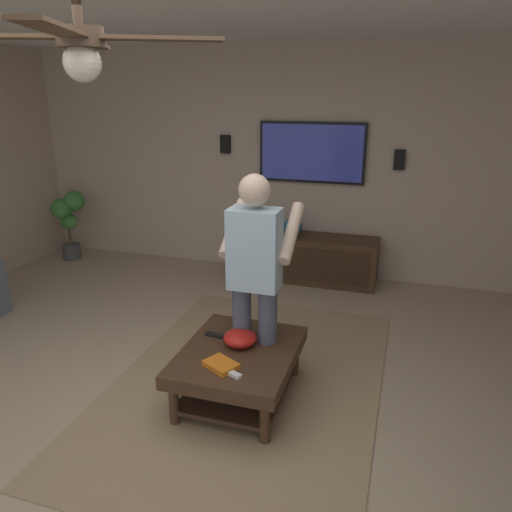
% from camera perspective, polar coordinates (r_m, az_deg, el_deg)
% --- Properties ---
extents(ground_plane, '(8.09, 8.09, 0.00)m').
position_cam_1_polar(ground_plane, '(3.57, -9.00, -18.97)').
color(ground_plane, tan).
extents(wall_back_tv, '(0.10, 6.94, 2.68)m').
position_cam_1_polar(wall_back_tv, '(5.99, 4.35, 10.67)').
color(wall_back_tv, '#BCA893').
rests_on(wall_back_tv, ground).
extents(area_rug, '(2.96, 2.00, 0.01)m').
position_cam_1_polar(area_rug, '(3.97, -0.96, -14.38)').
color(area_rug, '#9E8460').
rests_on(area_rug, ground).
extents(coffee_table, '(1.00, 0.80, 0.40)m').
position_cam_1_polar(coffee_table, '(3.65, -1.99, -12.21)').
color(coffee_table, '#422B1C').
rests_on(coffee_table, ground).
extents(media_console, '(0.45, 1.70, 0.55)m').
position_cam_1_polar(media_console, '(5.87, 5.59, -0.22)').
color(media_console, '#422B1C').
rests_on(media_console, ground).
extents(tv, '(0.05, 1.23, 0.69)m').
position_cam_1_polar(tv, '(5.84, 6.47, 11.82)').
color(tv, black).
extents(person_standing, '(0.53, 0.53, 1.64)m').
position_cam_1_polar(person_standing, '(3.53, -0.08, -1.86)').
color(person_standing, '#4C5166').
rests_on(person_standing, ground).
extents(potted_plant_tall, '(0.34, 0.42, 0.93)m').
position_cam_1_polar(potted_plant_tall, '(6.93, -20.88, 4.20)').
color(potted_plant_tall, '#4C4C51').
rests_on(potted_plant_tall, ground).
extents(bowl, '(0.25, 0.25, 0.11)m').
position_cam_1_polar(bowl, '(3.64, -1.87, -9.47)').
color(bowl, red).
rests_on(bowl, coffee_table).
extents(remote_white, '(0.10, 0.15, 0.02)m').
position_cam_1_polar(remote_white, '(3.31, -2.81, -13.41)').
color(remote_white, white).
rests_on(remote_white, coffee_table).
extents(remote_black, '(0.06, 0.15, 0.02)m').
position_cam_1_polar(remote_black, '(3.78, -4.79, -9.10)').
color(remote_black, black).
rests_on(remote_black, coffee_table).
extents(book, '(0.24, 0.27, 0.04)m').
position_cam_1_polar(book, '(3.39, -4.08, -12.46)').
color(book, orange).
rests_on(book, coffee_table).
extents(vase_round, '(0.22, 0.22, 0.22)m').
position_cam_1_polar(vase_round, '(5.76, 4.30, 3.44)').
color(vase_round, teal).
rests_on(vase_round, media_console).
extents(wall_speaker_left, '(0.06, 0.12, 0.22)m').
position_cam_1_polar(wall_speaker_left, '(5.75, 16.27, 10.65)').
color(wall_speaker_left, black).
extents(wall_speaker_right, '(0.06, 0.12, 0.22)m').
position_cam_1_polar(wall_speaker_right, '(6.13, -3.56, 12.80)').
color(wall_speaker_right, black).
extents(ceiling_fan, '(1.15, 1.14, 0.46)m').
position_cam_1_polar(ceiling_fan, '(2.35, -19.73, 22.05)').
color(ceiling_fan, '#4C3828').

